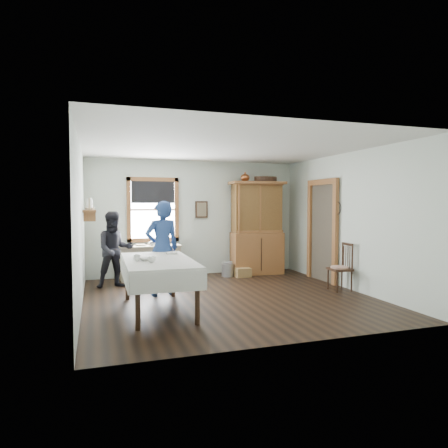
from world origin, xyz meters
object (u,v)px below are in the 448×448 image
object	(u,v)px
woman_blue	(162,252)
work_counter	(150,262)
pail	(228,270)
china_hutch	(257,228)
spindle_chair	(340,267)
dining_table	(158,285)
wicker_basket	(243,272)
figure_dark	(115,252)

from	to	relation	value
woman_blue	work_counter	bearing A→B (deg)	-98.45
pail	china_hutch	bearing A→B (deg)	10.69
china_hutch	spindle_chair	bearing A→B (deg)	-66.07
spindle_chair	woman_blue	bearing A→B (deg)	172.33
dining_table	china_hutch	bearing A→B (deg)	43.40
work_counter	woman_blue	size ratio (longest dim) A/B	0.83
wicker_basket	work_counter	bearing A→B (deg)	169.20
work_counter	dining_table	distance (m)	2.70
spindle_chair	wicker_basket	bearing A→B (deg)	127.55
pail	woman_blue	size ratio (longest dim) A/B	0.18
wicker_basket	woman_blue	xyz separation A→B (m)	(-2.06, -1.25, 0.70)
woman_blue	figure_dark	world-z (taller)	woman_blue
spindle_chair	work_counter	bearing A→B (deg)	149.01
pail	figure_dark	size ratio (longest dim) A/B	0.21
china_hutch	spindle_chair	distance (m)	2.47
spindle_chair	wicker_basket	size ratio (longest dim) A/B	2.63
work_counter	pail	bearing A→B (deg)	-9.96
spindle_chair	figure_dark	bearing A→B (deg)	161.95
spindle_chair	figure_dark	distance (m)	4.47
spindle_chair	pail	world-z (taller)	spindle_chair
work_counter	woman_blue	bearing A→B (deg)	-92.51
china_hutch	dining_table	bearing A→B (deg)	-132.50
spindle_chair	dining_table	bearing A→B (deg)	-170.37
woman_blue	figure_dark	size ratio (longest dim) A/B	1.13
dining_table	spindle_chair	world-z (taller)	spindle_chair
wicker_basket	spindle_chair	bearing A→B (deg)	-56.00
spindle_chair	figure_dark	world-z (taller)	figure_dark
pail	figure_dark	xyz separation A→B (m)	(-2.54, -0.45, 0.56)
woman_blue	spindle_chair	bearing A→B (deg)	159.99
china_hutch	wicker_basket	distance (m)	1.16
work_counter	pail	xyz separation A→B (m)	(1.76, -0.22, -0.23)
dining_table	wicker_basket	distance (m)	3.26
dining_table	pail	bearing A→B (deg)	51.33
pail	figure_dark	world-z (taller)	figure_dark
work_counter	figure_dark	world-z (taller)	figure_dark
spindle_chair	woman_blue	size ratio (longest dim) A/B	0.58
dining_table	figure_dark	distance (m)	2.12
spindle_chair	pail	distance (m)	2.66
woman_blue	figure_dark	xyz separation A→B (m)	(-0.80, 0.98, -0.10)
wicker_basket	dining_table	bearing A→B (deg)	-134.89
figure_dark	spindle_chair	bearing A→B (deg)	-30.03
figure_dark	work_counter	bearing A→B (deg)	31.86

